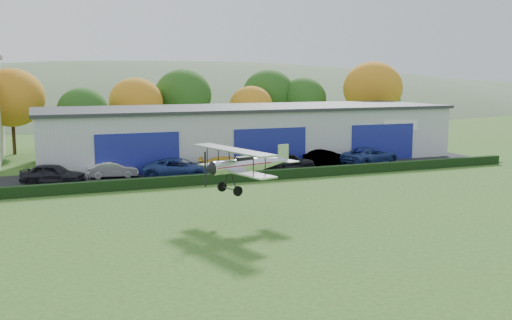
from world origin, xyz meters
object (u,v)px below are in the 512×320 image
object	(u,v)px
car_5	(326,157)
car_3	(229,166)
car_4	(289,162)
car_1	(113,170)
car_6	(370,156)
car_0	(53,174)
biplane	(245,163)
car_2	(180,168)
hangar	(247,133)

from	to	relation	value
car_5	car_3	bearing A→B (deg)	93.50
car_4	car_1	bearing A→B (deg)	82.77
car_3	car_6	distance (m)	14.06
car_5	car_0	bearing A→B (deg)	86.22
car_4	car_0	bearing A→B (deg)	88.93
car_0	car_6	world-z (taller)	car_6
car_6	biplane	bearing A→B (deg)	112.27
car_3	car_4	bearing A→B (deg)	-71.14
car_1	car_2	xyz separation A→B (m)	(5.04, -2.24, 0.15)
car_1	car_2	distance (m)	5.52
car_2	car_5	size ratio (longest dim) A/B	1.35
hangar	car_0	size ratio (longest dim) A/B	8.46
hangar	car_5	xyz separation A→B (m)	(5.29, -6.88, -1.89)
car_2	biplane	xyz separation A→B (m)	(0.25, -14.59, 2.47)
car_6	car_4	bearing A→B (deg)	74.78
car_5	biplane	bearing A→B (deg)	133.04
car_2	car_4	distance (m)	9.78
car_0	car_5	distance (m)	24.13
hangar	car_2	size ratio (longest dim) A/B	6.91
car_0	car_5	size ratio (longest dim) A/B	1.10
car_2	car_5	bearing A→B (deg)	-61.09
car_4	car_5	world-z (taller)	car_4
car_0	car_2	bearing A→B (deg)	-71.94
biplane	car_1	bearing A→B (deg)	92.06
car_2	car_3	bearing A→B (deg)	-67.31
hangar	car_5	size ratio (longest dim) A/B	9.35
car_3	car_4	size ratio (longest dim) A/B	1.10
car_0	car_1	bearing A→B (deg)	-50.06
car_0	hangar	bearing A→B (deg)	-44.59
car_2	hangar	bearing A→B (deg)	-24.56
car_1	car_6	distance (m)	23.42
car_2	car_3	size ratio (longest dim) A/B	1.14
hangar	car_0	world-z (taller)	hangar
car_4	biplane	world-z (taller)	biplane
car_5	car_1	bearing A→B (deg)	82.50
car_1	car_4	bearing A→B (deg)	-92.41
car_0	car_5	bearing A→B (deg)	-64.94
car_2	car_4	size ratio (longest dim) A/B	1.25
car_1	car_4	world-z (taller)	car_4
hangar	car_4	distance (m)	8.73
car_0	biplane	bearing A→B (deg)	-124.36
car_3	biplane	world-z (taller)	biplane
car_2	biplane	bearing A→B (deg)	-157.20
hangar	car_6	size ratio (longest dim) A/B	6.82
car_4	car_5	xyz separation A→B (m)	(4.61, 1.64, -0.08)
car_1	car_2	bearing A→B (deg)	-108.36
car_4	car_5	bearing A→B (deg)	-69.67
car_6	car_1	bearing A→B (deg)	68.14
car_3	car_6	size ratio (longest dim) A/B	0.87
car_4	car_6	bearing A→B (deg)	-86.81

